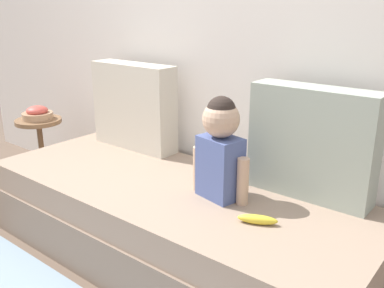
{
  "coord_description": "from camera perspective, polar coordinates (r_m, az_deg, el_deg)",
  "views": [
    {
      "loc": [
        1.34,
        -1.51,
        1.32
      ],
      "look_at": [
        0.14,
        0.0,
        0.68
      ],
      "focal_mm": 39.83,
      "sensor_mm": 36.0,
      "label": 1
    }
  ],
  "objects": [
    {
      "name": "back_wall",
      "position": [
        2.46,
        5.79,
        14.43
      ],
      "size": [
        5.37,
        0.1,
        2.31
      ],
      "primitive_type": "cube",
      "color": "silver",
      "rests_on": "ground"
    },
    {
      "name": "throw_pillow_right",
      "position": [
        2.07,
        15.75,
        0.11
      ],
      "size": [
        0.59,
        0.16,
        0.53
      ],
      "primitive_type": "cube",
      "color": "#99A393",
      "rests_on": "couch"
    },
    {
      "name": "throw_pillow_left",
      "position": [
        2.74,
        -7.77,
        5.04
      ],
      "size": [
        0.6,
        0.16,
        0.54
      ],
      "primitive_type": "cube",
      "color": "beige",
      "rests_on": "couch"
    },
    {
      "name": "toddler",
      "position": [
        1.99,
        3.83,
        -0.29
      ],
      "size": [
        0.31,
        0.18,
        0.49
      ],
      "color": "#4C5B93",
      "rests_on": "couch"
    },
    {
      "name": "side_table",
      "position": [
        3.37,
        -19.69,
        1.11
      ],
      "size": [
        0.33,
        0.33,
        0.51
      ],
      "color": "brown",
      "rests_on": "ground"
    },
    {
      "name": "fruit_bowl",
      "position": [
        3.33,
        -19.99,
        3.83
      ],
      "size": [
        0.22,
        0.22,
        0.1
      ],
      "color": "tan",
      "rests_on": "side_table"
    },
    {
      "name": "couch",
      "position": [
        2.3,
        -2.68,
        -10.49
      ],
      "size": [
        2.17,
        0.85,
        0.43
      ],
      "color": "#826C5B",
      "rests_on": "ground"
    },
    {
      "name": "banana",
      "position": [
        1.85,
        8.76,
        -9.95
      ],
      "size": [
        0.17,
        0.11,
        0.04
      ],
      "primitive_type": "ellipsoid",
      "rotation": [
        0.0,
        0.0,
        0.43
      ],
      "color": "yellow",
      "rests_on": "couch"
    },
    {
      "name": "ground_plane",
      "position": [
        2.41,
        -2.6,
        -14.93
      ],
      "size": [
        12.0,
        12.0,
        0.0
      ],
      "primitive_type": "plane",
      "color": "brown"
    }
  ]
}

